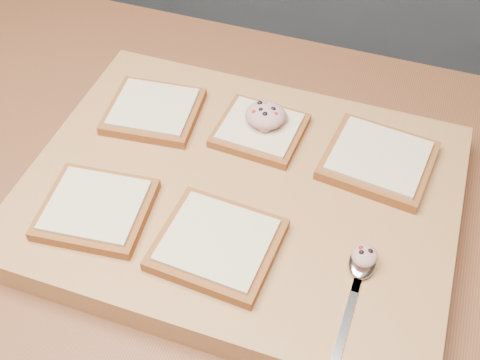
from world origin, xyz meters
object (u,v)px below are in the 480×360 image
object	(u,v)px
bread_far_center	(260,130)
spoon	(360,271)
cutting_board	(240,197)
tuna_salad_dollop	(265,115)

from	to	relation	value
bread_far_center	spoon	distance (m)	0.24
bread_far_center	cutting_board	bearing A→B (deg)	-86.98
spoon	bread_far_center	bearing A→B (deg)	134.89
cutting_board	bread_far_center	xyz separation A→B (m)	(-0.01, 0.10, 0.03)
cutting_board	tuna_salad_dollop	distance (m)	0.12
tuna_salad_dollop	bread_far_center	bearing A→B (deg)	-116.88
cutting_board	spoon	xyz separation A→B (m)	(0.17, -0.08, 0.03)
bread_far_center	spoon	xyz separation A→B (m)	(0.17, -0.17, -0.00)
tuna_salad_dollop	spoon	xyz separation A→B (m)	(0.17, -0.18, -0.02)
bread_far_center	spoon	bearing A→B (deg)	-45.11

